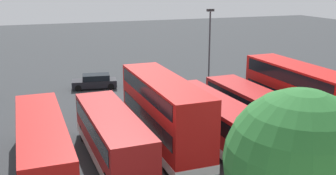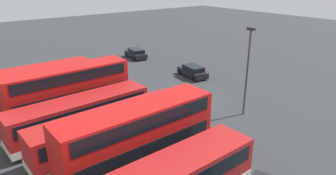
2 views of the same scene
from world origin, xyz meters
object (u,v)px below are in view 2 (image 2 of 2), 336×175
Objects in this scene: bus_single_deck_fourth at (81,115)px; car_hatchback_silver at (136,53)px; bus_single_deck_seventh at (36,79)px; bus_double_decker_fifth at (69,91)px; lamp_post_tall at (248,65)px; bus_single_deck_third at (109,130)px; bus_single_deck_sixth at (48,90)px; car_small_green at (193,71)px; bus_double_decker_second at (138,138)px.

car_hatchback_silver is (17.12, -15.93, -0.92)m from bus_single_deck_fourth.
bus_single_deck_fourth is 0.96× the size of bus_single_deck_seventh.
lamp_post_tall is at bearing -126.34° from bus_double_decker_fifth.
bus_single_deck_third is 0.96× the size of bus_single_deck_seventh.
bus_double_decker_fifth is at bearing -174.33° from bus_single_deck_seventh.
bus_single_deck_sixth is (7.03, 0.28, -0.00)m from bus_single_deck_fourth.
bus_double_decker_fifth reaches higher than car_small_green.
bus_double_decker_second reaches higher than car_hatchback_silver.
bus_double_decker_second is at bearing -175.58° from bus_single_deck_sixth.
bus_double_decker_fifth reaches higher than car_hatchback_silver.
bus_double_decker_second is at bearing -176.64° from bus_single_deck_seventh.
bus_single_deck_third is 18.27m from car_small_green.
bus_single_deck_third is 25.80m from car_hatchback_silver.
bus_single_deck_sixth is at bearing 12.33° from bus_double_decker_fifth.
lamp_post_tall is at bearing -133.85° from bus_single_deck_sixth.
bus_double_decker_second is 14.15m from bus_single_deck_sixth.
bus_single_deck_fourth is 7.04m from bus_single_deck_sixth.
bus_single_deck_fourth is 11.02m from bus_single_deck_seventh.
car_small_green is (-5.86, -16.85, -0.92)m from bus_single_deck_seventh.
bus_single_deck_sixth is 18.57m from lamp_post_tall.
bus_single_deck_seventh is 2.57× the size of car_small_green.
car_small_green is at bearing -96.34° from bus_single_deck_sixth.
bus_double_decker_second is 18.12m from bus_single_deck_seventh.
lamp_post_tall is (-9.15, -12.44, 2.15)m from bus_double_decker_fifth.
bus_single_deck_sixth and bus_single_deck_seventh have the same top height.
bus_double_decker_fifth is 0.90× the size of bus_single_deck_seventh.
car_hatchback_silver is 23.31m from lamp_post_tall.
bus_single_deck_seventh is 1.51× the size of lamp_post_tall.
bus_double_decker_second is at bearing 96.52° from lamp_post_tall.
bus_single_deck_sixth is at bearing 83.66° from car_small_green.
bus_single_deck_seventh is (3.98, -0.03, 0.00)m from bus_single_deck_sixth.
bus_single_deck_seventh is (14.61, 0.84, 0.00)m from bus_single_deck_third.
bus_single_deck_third is at bearing -175.35° from bus_single_deck_sixth.
bus_single_deck_fourth and bus_single_deck_seventh have the same top height.
bus_single_deck_fourth is (3.60, 0.58, -0.00)m from bus_single_deck_third.
bus_single_deck_third is 2.47× the size of car_small_green.
bus_single_deck_sixth is (3.54, 0.77, -0.83)m from bus_double_decker_fifth.
bus_double_decker_fifth is 3.72m from bus_single_deck_sixth.
lamp_post_tall reaches higher than bus_single_deck_third.
lamp_post_tall is at bearing -113.65° from bus_single_deck_fourth.
bus_single_deck_sixth is 1.30× the size of lamp_post_tall.
bus_single_deck_sixth is 2.23× the size of car_hatchback_silver.
car_small_green is at bearing -109.17° from bus_single_deck_seventh.
lamp_post_tall is (-16.68, -13.19, 2.98)m from bus_single_deck_seventh.
car_small_green is 12.07m from lamp_post_tall.
lamp_post_tall is at bearing -141.67° from bus_single_deck_seventh.
car_hatchback_silver is at bearing -36.52° from bus_single_deck_third.
bus_single_deck_fourth is (7.05, 0.81, -0.82)m from bus_double_decker_second.
bus_single_deck_fourth is 1.11× the size of bus_single_deck_sixth.
bus_single_deck_seventh is at bearing 3.28° from bus_single_deck_third.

